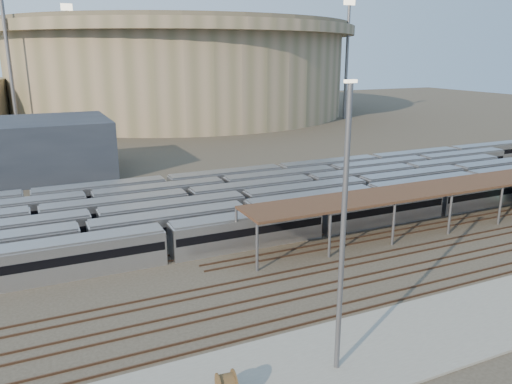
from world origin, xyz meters
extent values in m
plane|color=#383026|center=(0.00, 0.00, 0.00)|extent=(420.00, 420.00, 0.00)
cube|color=gray|center=(-5.00, -15.00, 0.10)|extent=(50.00, 9.00, 0.20)
cube|color=silver|center=(3.35, 8.00, 1.80)|extent=(112.00, 2.90, 3.60)
cube|color=silver|center=(-4.56, 12.20, 1.80)|extent=(112.00, 2.90, 3.60)
cube|color=silver|center=(-2.93, 16.40, 1.80)|extent=(112.00, 2.90, 3.60)
cube|color=silver|center=(-9.14, 20.60, 1.80)|extent=(112.00, 2.90, 3.60)
cube|color=silver|center=(-2.52, 24.80, 1.80)|extent=(112.00, 2.90, 3.60)
cube|color=silver|center=(8.96, 29.00, 1.80)|extent=(112.00, 2.90, 3.60)
cylinder|color=slate|center=(-8.00, 1.30, 2.50)|extent=(0.30, 0.30, 5.00)
cylinder|color=slate|center=(-8.00, 6.70, 2.50)|extent=(0.30, 0.30, 5.00)
cylinder|color=slate|center=(0.57, 1.30, 2.50)|extent=(0.30, 0.30, 5.00)
cylinder|color=slate|center=(0.57, 6.70, 2.50)|extent=(0.30, 0.30, 5.00)
cylinder|color=slate|center=(9.14, 1.30, 2.50)|extent=(0.30, 0.30, 5.00)
cylinder|color=slate|center=(9.14, 6.70, 2.50)|extent=(0.30, 0.30, 5.00)
cylinder|color=slate|center=(17.71, 1.30, 2.50)|extent=(0.30, 0.30, 5.00)
cylinder|color=slate|center=(17.71, 6.70, 2.50)|extent=(0.30, 0.30, 5.00)
cylinder|color=slate|center=(26.29, 1.30, 2.50)|extent=(0.30, 0.30, 5.00)
cylinder|color=slate|center=(26.29, 6.70, 2.50)|extent=(0.30, 0.30, 5.00)
cylinder|color=slate|center=(34.86, 6.70, 2.50)|extent=(0.30, 0.30, 5.00)
cube|color=#352016|center=(22.00, 4.00, 5.15)|extent=(60.00, 6.00, 0.30)
cube|color=#4C3323|center=(0.00, -1.75, 0.09)|extent=(170.00, 0.12, 0.18)
cube|color=#4C3323|center=(0.00, -0.25, 0.09)|extent=(170.00, 0.12, 0.18)
cube|color=#4C3323|center=(0.00, -5.75, 0.09)|extent=(170.00, 0.12, 0.18)
cube|color=#4C3323|center=(0.00, -4.25, 0.09)|extent=(170.00, 0.12, 0.18)
cube|color=#4C3323|center=(0.00, -9.75, 0.09)|extent=(170.00, 0.12, 0.18)
cube|color=#4C3323|center=(0.00, -8.25, 0.09)|extent=(170.00, 0.12, 0.18)
cylinder|color=gray|center=(25.00, 140.00, 14.00)|extent=(116.00, 116.00, 28.00)
cylinder|color=gray|center=(25.00, 140.00, 29.50)|extent=(124.00, 124.00, 3.00)
cylinder|color=brown|center=(25.00, 140.00, 31.75)|extent=(120.00, 120.00, 1.50)
cylinder|color=slate|center=(-30.00, 110.00, 18.00)|extent=(1.00, 1.00, 36.00)
cylinder|color=slate|center=(70.00, 100.00, 18.00)|extent=(1.00, 1.00, 36.00)
cube|color=#FFF2CC|center=(70.00, 100.00, 37.20)|extent=(4.00, 0.60, 2.40)
cylinder|color=slate|center=(-10.00, 160.00, 18.00)|extent=(1.00, 1.00, 36.00)
cube|color=#FFF2CC|center=(-10.00, 160.00, 37.20)|extent=(4.00, 0.60, 2.40)
cylinder|color=slate|center=(-9.81, -15.84, 9.90)|extent=(0.36, 0.36, 19.40)
cube|color=#FFF2CC|center=(-9.81, -15.84, 19.70)|extent=(0.82, 0.34, 0.20)
camera|label=1|loc=(-27.54, -40.95, 21.32)|focal=35.00mm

